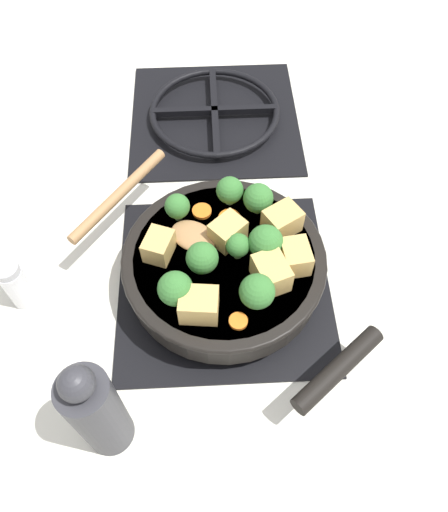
# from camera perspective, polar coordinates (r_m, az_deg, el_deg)

# --- Properties ---
(ground_plane) EXTENTS (2.40, 2.40, 0.00)m
(ground_plane) POSITION_cam_1_polar(r_m,az_deg,el_deg) (0.74, 0.00, -3.17)
(ground_plane) COLOR silver
(front_burner_grate) EXTENTS (0.31, 0.31, 0.03)m
(front_burner_grate) POSITION_cam_1_polar(r_m,az_deg,el_deg) (0.73, 0.00, -2.69)
(front_burner_grate) COLOR black
(front_burner_grate) RESTS_ON ground_plane
(rear_burner_grate) EXTENTS (0.31, 0.31, 0.03)m
(rear_burner_grate) POSITION_cam_1_polar(r_m,az_deg,el_deg) (0.97, -1.08, 15.92)
(rear_burner_grate) COLOR black
(rear_burner_grate) RESTS_ON ground_plane
(skillet_pan) EXTENTS (0.34, 0.36, 0.05)m
(skillet_pan) POSITION_cam_1_polar(r_m,az_deg,el_deg) (0.70, 0.14, -1.07)
(skillet_pan) COLOR black
(skillet_pan) RESTS_ON front_burner_grate
(wooden_spoon) EXTENTS (0.22, 0.21, 0.02)m
(wooden_spoon) POSITION_cam_1_polar(r_m,az_deg,el_deg) (0.72, -8.13, 4.84)
(wooden_spoon) COLOR #A87A4C
(wooden_spoon) RESTS_ON skillet_pan
(tofu_cube_center_large) EXTENTS (0.06, 0.06, 0.04)m
(tofu_cube_center_large) POSITION_cam_1_polar(r_m,az_deg,el_deg) (0.70, 6.67, 4.01)
(tofu_cube_center_large) COLOR tan
(tofu_cube_center_large) RESTS_ON skillet_pan
(tofu_cube_near_handle) EXTENTS (0.05, 0.04, 0.04)m
(tofu_cube_near_handle) POSITION_cam_1_polar(r_m,az_deg,el_deg) (0.62, -2.89, -5.62)
(tofu_cube_near_handle) COLOR tan
(tofu_cube_near_handle) RESTS_ON skillet_pan
(tofu_cube_east_chunk) EXTENTS (0.05, 0.05, 0.03)m
(tofu_cube_east_chunk) POSITION_cam_1_polar(r_m,az_deg,el_deg) (0.67, -7.46, 1.15)
(tofu_cube_east_chunk) COLOR tan
(tofu_cube_east_chunk) RESTS_ON skillet_pan
(tofu_cube_west_chunk) EXTENTS (0.04, 0.05, 0.04)m
(tofu_cube_west_chunk) POSITION_cam_1_polar(r_m,az_deg,el_deg) (0.66, 8.16, -0.08)
(tofu_cube_west_chunk) COLOR tan
(tofu_cube_west_chunk) RESTS_ON skillet_pan
(tofu_cube_back_piece) EXTENTS (0.06, 0.06, 0.04)m
(tofu_cube_back_piece) POSITION_cam_1_polar(r_m,az_deg,el_deg) (0.68, 0.42, 2.79)
(tofu_cube_back_piece) COLOR tan
(tofu_cube_back_piece) RESTS_ON skillet_pan
(tofu_cube_front_piece) EXTENTS (0.05, 0.06, 0.04)m
(tofu_cube_front_piece) POSITION_cam_1_polar(r_m,az_deg,el_deg) (0.65, 5.40, -1.95)
(tofu_cube_front_piece) COLOR tan
(tofu_cube_front_piece) RESTS_ON skillet_pan
(broccoli_floret_near_spoon) EXTENTS (0.05, 0.05, 0.05)m
(broccoli_floret_near_spoon) POSITION_cam_1_polar(r_m,az_deg,el_deg) (0.66, 4.81, 1.33)
(broccoli_floret_near_spoon) COLOR #709956
(broccoli_floret_near_spoon) RESTS_ON skillet_pan
(broccoli_floret_center_top) EXTENTS (0.04, 0.04, 0.05)m
(broccoli_floret_center_top) POSITION_cam_1_polar(r_m,az_deg,el_deg) (0.71, 3.93, 6.58)
(broccoli_floret_center_top) COLOR #709956
(broccoli_floret_center_top) RESTS_ON skillet_pan
(broccoli_floret_east_rim) EXTENTS (0.05, 0.05, 0.05)m
(broccoli_floret_east_rim) POSITION_cam_1_polar(r_m,az_deg,el_deg) (0.62, -5.59, -3.75)
(broccoli_floret_east_rim) COLOR #709956
(broccoli_floret_east_rim) RESTS_ON skillet_pan
(broccoli_floret_west_rim) EXTENTS (0.04, 0.04, 0.04)m
(broccoli_floret_west_rim) POSITION_cam_1_polar(r_m,az_deg,el_deg) (0.70, -5.36, 5.65)
(broccoli_floret_west_rim) COLOR #709956
(broccoli_floret_west_rim) RESTS_ON skillet_pan
(broccoli_floret_north_edge) EXTENTS (0.03, 0.03, 0.04)m
(broccoli_floret_north_edge) POSITION_cam_1_polar(r_m,az_deg,el_deg) (0.66, 1.61, 1.18)
(broccoli_floret_north_edge) COLOR #709956
(broccoli_floret_north_edge) RESTS_ON skillet_pan
(broccoli_floret_south_cluster) EXTENTS (0.04, 0.04, 0.05)m
(broccoli_floret_south_cluster) POSITION_cam_1_polar(r_m,az_deg,el_deg) (0.72, 0.66, 7.50)
(broccoli_floret_south_cluster) COLOR #709956
(broccoli_floret_south_cluster) RESTS_ON skillet_pan
(broccoli_floret_mid_floret) EXTENTS (0.04, 0.04, 0.05)m
(broccoli_floret_mid_floret) POSITION_cam_1_polar(r_m,az_deg,el_deg) (0.65, -2.51, -0.25)
(broccoli_floret_mid_floret) COLOR #709956
(broccoli_floret_mid_floret) RESTS_ON skillet_pan
(broccoli_floret_small_inner) EXTENTS (0.05, 0.05, 0.05)m
(broccoli_floret_small_inner) POSITION_cam_1_polar(r_m,az_deg,el_deg) (0.62, 3.80, -4.09)
(broccoli_floret_small_inner) COLOR #709956
(broccoli_floret_small_inner) RESTS_ON skillet_pan
(carrot_slice_orange_thin) EXTENTS (0.03, 0.03, 0.01)m
(carrot_slice_orange_thin) POSITION_cam_1_polar(r_m,az_deg,el_deg) (0.72, 0.62, 4.33)
(carrot_slice_orange_thin) COLOR orange
(carrot_slice_orange_thin) RESTS_ON skillet_pan
(carrot_slice_near_center) EXTENTS (0.03, 0.03, 0.01)m
(carrot_slice_near_center) POSITION_cam_1_polar(r_m,az_deg,el_deg) (0.72, -2.55, 5.14)
(carrot_slice_near_center) COLOR orange
(carrot_slice_near_center) RESTS_ON skillet_pan
(carrot_slice_edge_slice) EXTENTS (0.02, 0.02, 0.01)m
(carrot_slice_edge_slice) POSITION_cam_1_polar(r_m,az_deg,el_deg) (0.63, 1.64, -7.45)
(carrot_slice_edge_slice) COLOR orange
(carrot_slice_edge_slice) RESTS_ON skillet_pan
(pepper_mill) EXTENTS (0.06, 0.06, 0.20)m
(pepper_mill) POSITION_cam_1_polar(r_m,az_deg,el_deg) (0.59, -14.36, -16.80)
(pepper_mill) COLOR #333338
(pepper_mill) RESTS_ON ground_plane
(salt_shaker) EXTENTS (0.04, 0.04, 0.09)m
(salt_shaker) POSITION_cam_1_polar(r_m,az_deg,el_deg) (0.75, -22.65, -2.99)
(salt_shaker) COLOR white
(salt_shaker) RESTS_ON ground_plane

